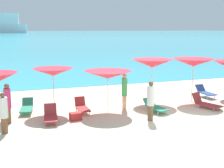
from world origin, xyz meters
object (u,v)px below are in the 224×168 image
(lounge_chair_4, at_px, (205,92))
(beachgoer_2, at_px, (4,112))
(lounge_chair_0, at_px, (27,107))
(lounge_chair_6, at_px, (155,107))
(beachgoer_3, at_px, (151,100))
(cooler_box, at_px, (76,116))
(umbrella_4, at_px, (193,62))
(beachgoer_4, at_px, (8,102))
(umbrella_2, at_px, (108,75))
(umbrella_3, at_px, (152,63))
(lounge_chair_2, at_px, (82,107))
(beachgoer_0, at_px, (124,90))
(umbrella_1, at_px, (53,72))
(lounge_chair_8, at_px, (51,116))
(lounge_chair_3, at_px, (206,103))

(lounge_chair_4, xyz_separation_m, beachgoer_2, (-11.22, -2.74, 0.54))
(lounge_chair_0, height_order, lounge_chair_4, lounge_chair_4)
(lounge_chair_0, height_order, beachgoer_2, beachgoer_2)
(lounge_chair_6, height_order, beachgoer_3, beachgoer_3)
(lounge_chair_6, xyz_separation_m, cooler_box, (-3.93, -0.01, -0.11))
(lounge_chair_6, height_order, beachgoer_2, beachgoer_2)
(umbrella_4, xyz_separation_m, beachgoer_4, (-9.70, -0.90, -1.24))
(umbrella_2, bearing_deg, umbrella_3, 20.94)
(umbrella_4, height_order, lounge_chair_2, umbrella_4)
(beachgoer_0, height_order, beachgoer_2, beachgoer_0)
(beachgoer_2, bearing_deg, beachgoer_3, 166.02)
(umbrella_1, relative_size, umbrella_2, 0.87)
(umbrella_4, bearing_deg, beachgoer_4, -174.68)
(umbrella_1, distance_m, lounge_chair_2, 2.17)
(beachgoer_0, bearing_deg, beachgoer_3, 22.27)
(lounge_chair_8, distance_m, beachgoer_2, 2.14)
(lounge_chair_2, height_order, beachgoer_0, beachgoer_0)
(umbrella_2, distance_m, umbrella_3, 3.15)
(umbrella_1, distance_m, umbrella_3, 5.43)
(lounge_chair_3, relative_size, cooler_box, 3.28)
(lounge_chair_8, bearing_deg, umbrella_1, 83.06)
(umbrella_1, relative_size, beachgoer_0, 1.21)
(lounge_chair_4, distance_m, beachgoer_2, 11.56)
(beachgoer_2, bearing_deg, umbrella_4, -178.60)
(lounge_chair_6, relative_size, lounge_chair_8, 1.06)
(umbrella_4, relative_size, lounge_chair_2, 1.75)
(umbrella_1, xyz_separation_m, beachgoer_4, (-2.14, -1.29, -1.02))
(lounge_chair_3, relative_size, lounge_chair_6, 1.10)
(umbrella_1, height_order, umbrella_3, umbrella_3)
(cooler_box, bearing_deg, umbrella_4, 3.89)
(beachgoer_2, bearing_deg, lounge_chair_4, -177.03)
(umbrella_4, xyz_separation_m, lounge_chair_6, (-2.96, -1.34, -1.90))
(lounge_chair_3, distance_m, beachgoer_2, 9.74)
(lounge_chair_2, bearing_deg, beachgoer_3, -39.98)
(lounge_chair_3, distance_m, lounge_chair_8, 7.82)
(umbrella_3, xyz_separation_m, beachgoer_3, (-1.63, -3.15, -1.20))
(lounge_chair_6, bearing_deg, lounge_chair_0, 150.53)
(lounge_chair_4, relative_size, beachgoer_4, 0.82)
(beachgoer_4, bearing_deg, beachgoer_0, -36.06)
(lounge_chair_8, relative_size, beachgoer_3, 0.80)
(lounge_chair_0, xyz_separation_m, lounge_chair_8, (0.88, -1.89, 0.02))
(lounge_chair_6, bearing_deg, beachgoer_0, 127.49)
(lounge_chair_3, relative_size, beachgoer_0, 0.92)
(lounge_chair_3, height_order, lounge_chair_8, lounge_chair_3)
(umbrella_2, relative_size, lounge_chair_2, 1.81)
(umbrella_2, xyz_separation_m, beachgoer_2, (-4.79, -1.68, -0.97))
(lounge_chair_4, distance_m, beachgoer_4, 11.18)
(lounge_chair_2, bearing_deg, umbrella_1, 155.02)
(lounge_chair_4, relative_size, beachgoer_2, 0.88)
(umbrella_3, bearing_deg, beachgoer_3, -117.35)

